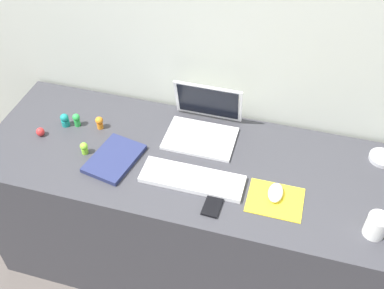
% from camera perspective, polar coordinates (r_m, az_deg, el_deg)
% --- Properties ---
extents(ground_plane, '(6.00, 6.00, 0.00)m').
position_cam_1_polar(ground_plane, '(2.46, 0.01, -14.09)').
color(ground_plane, '#59514C').
extents(back_wall, '(2.99, 0.05, 1.64)m').
position_cam_1_polar(back_wall, '(2.08, 2.75, 6.48)').
color(back_wall, beige).
rests_on(back_wall, ground_plane).
extents(desk, '(1.79, 0.65, 0.74)m').
position_cam_1_polar(desk, '(2.15, 0.01, -8.86)').
color(desk, '#38383D').
rests_on(desk, ground_plane).
extents(laptop, '(0.30, 0.26, 0.21)m').
position_cam_1_polar(laptop, '(1.97, 1.47, 2.88)').
color(laptop, white).
rests_on(laptop, desk).
extents(keyboard, '(0.41, 0.13, 0.02)m').
position_cam_1_polar(keyboard, '(1.79, 0.04, -4.36)').
color(keyboard, white).
rests_on(keyboard, desk).
extents(mousepad, '(0.21, 0.17, 0.00)m').
position_cam_1_polar(mousepad, '(1.76, 10.42, -6.88)').
color(mousepad, yellow).
rests_on(mousepad, desk).
extents(mouse, '(0.06, 0.10, 0.03)m').
position_cam_1_polar(mouse, '(1.76, 10.48, -5.98)').
color(mouse, white).
rests_on(mouse, mousepad).
extents(cell_phone, '(0.07, 0.13, 0.01)m').
position_cam_1_polar(cell_phone, '(1.72, 2.73, -7.39)').
color(cell_phone, black).
rests_on(cell_phone, desk).
extents(notebook_pad, '(0.21, 0.27, 0.02)m').
position_cam_1_polar(notebook_pad, '(1.89, -9.75, -1.75)').
color(notebook_pad, navy).
rests_on(notebook_pad, desk).
extents(coffee_mug, '(0.08, 0.08, 0.09)m').
position_cam_1_polar(coffee_mug, '(1.73, 22.19, -9.44)').
color(coffee_mug, white).
rests_on(coffee_mug, desk).
extents(toy_figurine_lime, '(0.03, 0.03, 0.06)m').
position_cam_1_polar(toy_figurine_lime, '(1.93, -13.43, -0.42)').
color(toy_figurine_lime, '#8CDB33').
rests_on(toy_figurine_lime, desk).
extents(toy_figurine_teal, '(0.04, 0.04, 0.06)m').
position_cam_1_polar(toy_figurine_teal, '(2.09, -15.72, 3.01)').
color(toy_figurine_teal, teal).
rests_on(toy_figurine_teal, desk).
extents(toy_figurine_green, '(0.03, 0.03, 0.06)m').
position_cam_1_polar(toy_figurine_green, '(2.07, -14.33, 3.08)').
color(toy_figurine_green, green).
rests_on(toy_figurine_green, desk).
extents(toy_figurine_red, '(0.04, 0.04, 0.04)m').
position_cam_1_polar(toy_figurine_red, '(2.08, -18.55, 1.52)').
color(toy_figurine_red, red).
rests_on(toy_figurine_red, desk).
extents(toy_figurine_orange, '(0.03, 0.03, 0.06)m').
position_cam_1_polar(toy_figurine_orange, '(2.04, -11.57, 2.77)').
color(toy_figurine_orange, orange).
rests_on(toy_figurine_orange, desk).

